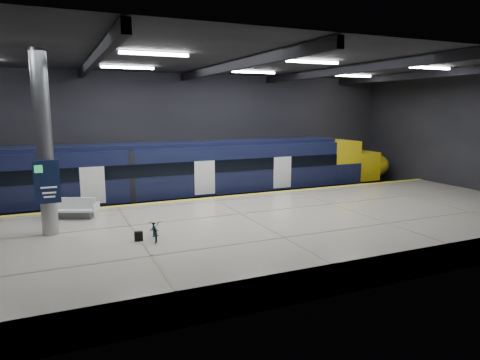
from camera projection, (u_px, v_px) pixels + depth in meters
ground at (233, 231)px, 20.69m from camera, size 30.00×30.00×0.00m
room_shell at (232, 111)px, 19.74m from camera, size 30.10×16.10×8.05m
platform at (255, 234)px, 18.35m from camera, size 30.00×11.00×1.10m
safety_strip at (213, 198)px, 22.99m from camera, size 30.00×0.40×0.01m
rails at (197, 206)px, 25.64m from camera, size 30.00×1.52×0.16m
train at (177, 175)px, 24.83m from camera, size 29.40×2.84×3.79m
bench at (73, 211)px, 18.73m from camera, size 2.28×1.62×0.93m
bicycle at (155, 229)px, 15.76m from camera, size 0.69×1.49×0.75m
pannier_bag at (139, 236)px, 15.55m from camera, size 0.32×0.22×0.35m
info_column at (44, 147)px, 15.83m from camera, size 0.90×0.78×6.90m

